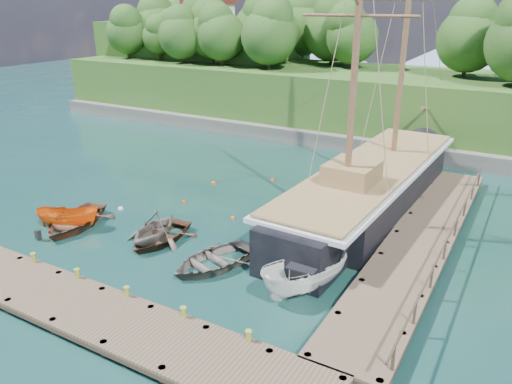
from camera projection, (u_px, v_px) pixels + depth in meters
ground at (168, 249)px, 26.42m from camera, size 160.00×160.00×0.00m
dock_near at (103, 316)px, 20.07m from camera, size 20.00×3.20×1.10m
dock_east at (421, 239)px, 26.56m from camera, size 3.20×24.00×1.10m
bollard_0 at (36, 273)px, 24.15m from camera, size 0.26×0.26×0.45m
bollard_1 at (80, 289)px, 22.75m from camera, size 0.26×0.26×0.45m
bollard_2 at (129, 308)px, 21.36m from camera, size 0.26×0.26×0.45m
bollard_3 at (184, 329)px, 19.96m from camera, size 0.26×0.26×0.45m
bollard_4 at (249, 354)px, 18.56m from camera, size 0.26×0.26×0.45m
rowboat_0 at (75, 227)px, 29.10m from camera, size 4.72×5.69×1.02m
rowboat_1 at (155, 242)px, 27.21m from camera, size 3.62×4.06×1.94m
rowboat_2 at (160, 241)px, 27.32m from camera, size 3.18×4.37×0.89m
rowboat_3 at (213, 266)px, 24.70m from camera, size 4.61×5.47×0.97m
motorboat_orange at (69, 227)px, 29.00m from camera, size 3.92×2.84×1.42m
cabin_boat_white at (305, 292)px, 22.55m from camera, size 3.59×5.19×1.88m
schooner at (370, 191)px, 31.34m from camera, size 6.10×28.64×21.18m
mooring_buoy_0 at (121, 209)px, 31.52m from camera, size 0.36×0.36×0.36m
mooring_buoy_1 at (185, 202)px, 32.62m from camera, size 0.29×0.29×0.29m
mooring_buoy_2 at (233, 219)px, 30.18m from camera, size 0.29×0.29×0.29m
mooring_buoy_3 at (267, 219)px, 30.17m from camera, size 0.31×0.31×0.31m
mooring_buoy_4 at (214, 184)px, 35.98m from camera, size 0.35×0.35×0.35m
mooring_buoy_5 at (273, 181)px, 36.57m from camera, size 0.33×0.33×0.33m
headland at (255, 66)px, 55.84m from camera, size 51.00×19.31×12.90m
distant_ridge at (469, 55)px, 79.52m from camera, size 117.00×40.00×10.00m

